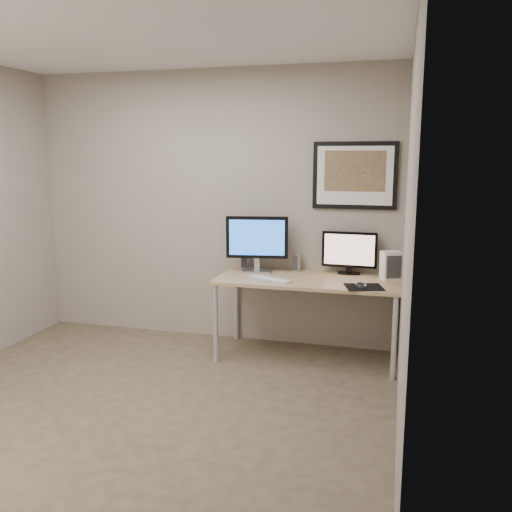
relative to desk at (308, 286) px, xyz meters
The scene contains 12 objects.
floor 1.81m from the desk, 126.53° to the right, with size 3.60×3.60×0.00m, color #4A3D2E.
room 1.66m from the desk, 137.99° to the right, with size 3.60×3.60×3.60m.
desk is the anchor object (origin of this frame).
framed_art 1.07m from the desk, 43.46° to the left, with size 0.75×0.04×0.60m.
monitor_large 0.63m from the desk, 164.48° to the left, with size 0.57×0.22×0.52m.
monitor_tv 0.51m from the desk, 39.34° to the left, with size 0.50×0.12×0.39m.
speaker_left 0.72m from the desk, 158.58° to the left, with size 0.08×0.08×0.20m, color #ACACB1.
speaker_right 0.35m from the desk, 118.08° to the left, with size 0.07×0.07×0.16m, color #ACACB1.
keyboard 0.35m from the desk, 153.89° to the right, with size 0.41×0.11×0.01m, color #B7B7BB.
mousepad 0.55m from the desk, 22.50° to the right, with size 0.30×0.27×0.00m, color black.
mouse 0.52m from the desk, 22.84° to the right, with size 0.06×0.11×0.04m, color black.
fan_unit 0.74m from the desk, 10.62° to the left, with size 0.16×0.12×0.25m, color white.
Camera 1 is at (1.76, -3.27, 1.80)m, focal length 38.00 mm.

